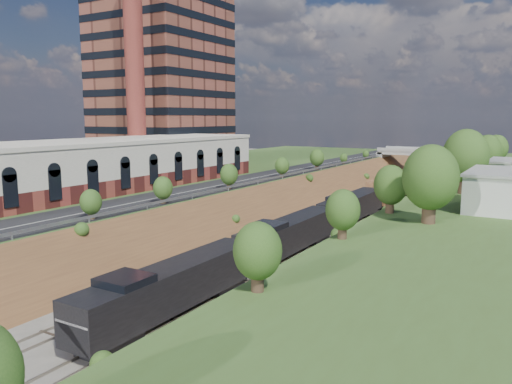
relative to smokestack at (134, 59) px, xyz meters
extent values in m
cube|color=#3F5B25|center=(3.00, 4.00, -22.50)|extent=(44.00, 180.00, 5.00)
cube|color=brown|center=(25.00, 4.00, -25.00)|extent=(10.00, 180.00, 10.00)
cube|color=brown|center=(47.00, 4.00, -25.00)|extent=(10.00, 180.00, 10.00)
cube|color=gray|center=(33.40, 4.00, -24.91)|extent=(1.58, 180.00, 0.18)
cube|color=gray|center=(38.60, 4.00, -24.91)|extent=(1.58, 180.00, 0.18)
cube|color=black|center=(20.50, 4.00, -19.95)|extent=(8.00, 180.00, 0.10)
cube|color=#99999E|center=(24.60, 4.00, -19.45)|extent=(0.06, 171.00, 0.30)
cube|color=maroon|center=(8.00, -18.00, -18.90)|extent=(14.00, 62.00, 2.20)
cube|color=silver|center=(8.00, -18.00, -15.65)|extent=(14.00, 62.00, 4.30)
cube|color=silver|center=(8.00, -18.00, -13.25)|extent=(14.30, 62.30, 0.50)
cube|color=brown|center=(-8.00, 16.00, 2.00)|extent=(22.00, 22.00, 44.00)
cylinder|color=maroon|center=(0.00, 0.00, 0.00)|extent=(3.20, 3.20, 40.00)
cube|color=gray|center=(24.50, 66.00, -21.90)|extent=(1.50, 8.00, 6.20)
cube|color=gray|center=(47.50, 66.00, -21.90)|extent=(1.50, 8.00, 6.20)
cube|color=gray|center=(36.00, 66.00, -18.80)|extent=(24.00, 8.00, 1.00)
cube|color=gray|center=(36.00, 62.00, -18.00)|extent=(24.00, 0.30, 0.80)
cube|color=gray|center=(36.00, 70.00, -18.00)|extent=(24.00, 0.30, 0.80)
cylinder|color=#473323|center=(53.00, -16.00, -18.69)|extent=(1.30, 1.30, 2.62)
ellipsoid|color=#2D4F1C|center=(53.00, -16.00, -15.54)|extent=(5.25, 5.25, 6.30)
cylinder|color=#473323|center=(24.20, -36.00, -19.39)|extent=(0.66, 0.66, 1.22)
ellipsoid|color=#2D4F1C|center=(24.20, -36.00, -17.92)|extent=(2.45, 2.45, 2.94)
cube|color=black|center=(38.60, -43.20, -24.55)|extent=(2.40, 4.00, 0.90)
cube|color=black|center=(38.60, -36.75, -22.55)|extent=(3.15, 18.89, 3.11)
cube|color=black|center=(38.60, -44.70, -23.20)|extent=(2.90, 3.00, 1.80)
cube|color=silver|center=(38.60, -44.70, -22.20)|extent=(2.90, 3.00, 0.15)
cube|color=black|center=(38.60, -41.70, -20.90)|extent=(3.09, 3.10, 0.90)
cube|color=black|center=(38.60, -16.86, -22.55)|extent=(3.15, 18.89, 3.11)
cube|color=black|center=(38.60, 3.04, -22.55)|extent=(3.15, 18.89, 3.11)
cube|color=brown|center=(38.60, 72.09, -22.21)|extent=(3.15, 117.22, 3.78)
camera|label=1|loc=(62.64, -64.99, -9.89)|focal=35.00mm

